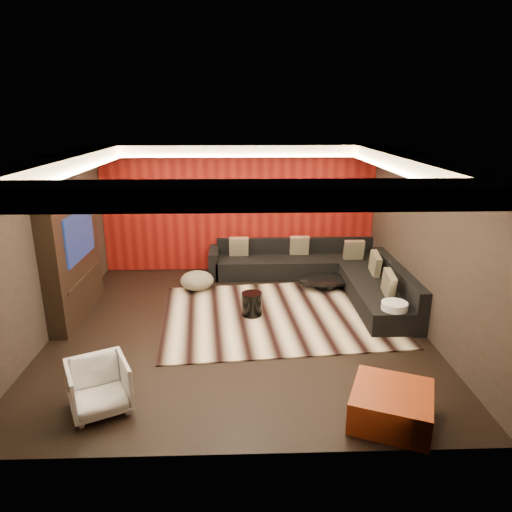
{
  "coord_description": "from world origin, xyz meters",
  "views": [
    {
      "loc": [
        0.05,
        -6.94,
        3.43
      ],
      "look_at": [
        0.3,
        0.6,
        1.05
      ],
      "focal_mm": 32.0,
      "sensor_mm": 36.0,
      "label": 1
    }
  ],
  "objects_px": {
    "drum_stool": "(252,304)",
    "sectional_sofa": "(323,273)",
    "orange_ottoman": "(391,406)",
    "coffee_table": "(326,283)",
    "armchair": "(99,386)",
    "white_side_table": "(393,317)"
  },
  "relations": [
    {
      "from": "drum_stool",
      "to": "white_side_table",
      "type": "height_order",
      "value": "white_side_table"
    },
    {
      "from": "coffee_table",
      "to": "drum_stool",
      "type": "bearing_deg",
      "value": -140.57
    },
    {
      "from": "coffee_table",
      "to": "drum_stool",
      "type": "relative_size",
      "value": 2.83
    },
    {
      "from": "drum_stool",
      "to": "armchair",
      "type": "height_order",
      "value": "armchair"
    },
    {
      "from": "white_side_table",
      "to": "sectional_sofa",
      "type": "xyz_separation_m",
      "value": [
        -0.77,
        2.14,
        0.0
      ]
    },
    {
      "from": "white_side_table",
      "to": "drum_stool",
      "type": "bearing_deg",
      "value": 163.15
    },
    {
      "from": "coffee_table",
      "to": "white_side_table",
      "type": "height_order",
      "value": "white_side_table"
    },
    {
      "from": "coffee_table",
      "to": "armchair",
      "type": "xyz_separation_m",
      "value": [
        -3.43,
        -3.86,
        0.19
      ]
    },
    {
      "from": "white_side_table",
      "to": "armchair",
      "type": "height_order",
      "value": "armchair"
    },
    {
      "from": "sectional_sofa",
      "to": "armchair",
      "type": "bearing_deg",
      "value": -130.07
    },
    {
      "from": "armchair",
      "to": "orange_ottoman",
      "type": "bearing_deg",
      "value": -31.31
    },
    {
      "from": "drum_stool",
      "to": "white_side_table",
      "type": "xyz_separation_m",
      "value": [
        2.28,
        -0.69,
        0.03
      ]
    },
    {
      "from": "white_side_table",
      "to": "sectional_sofa",
      "type": "bearing_deg",
      "value": 109.67
    },
    {
      "from": "coffee_table",
      "to": "orange_ottoman",
      "type": "xyz_separation_m",
      "value": [
        -0.0,
        -4.18,
        0.08
      ]
    },
    {
      "from": "coffee_table",
      "to": "orange_ottoman",
      "type": "relative_size",
      "value": 1.33
    },
    {
      "from": "white_side_table",
      "to": "armchair",
      "type": "relative_size",
      "value": 0.76
    },
    {
      "from": "orange_ottoman",
      "to": "drum_stool",
      "type": "bearing_deg",
      "value": 117.9
    },
    {
      "from": "drum_stool",
      "to": "sectional_sofa",
      "type": "xyz_separation_m",
      "value": [
        1.51,
        1.45,
        0.03
      ]
    },
    {
      "from": "orange_ottoman",
      "to": "sectional_sofa",
      "type": "relative_size",
      "value": 0.24
    },
    {
      "from": "coffee_table",
      "to": "sectional_sofa",
      "type": "height_order",
      "value": "sectional_sofa"
    },
    {
      "from": "coffee_table",
      "to": "drum_stool",
      "type": "distance_m",
      "value": 2.0
    },
    {
      "from": "drum_stool",
      "to": "sectional_sofa",
      "type": "bearing_deg",
      "value": 43.79
    }
  ]
}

